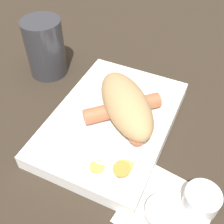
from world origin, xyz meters
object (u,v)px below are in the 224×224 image
object	(u,v)px
food_tray	(112,122)
sausage	(122,108)
condiment_cup_near	(163,216)
bread_roll	(126,104)
drink_glass	(45,48)
condiment_cup_far	(201,201)

from	to	relation	value
food_tray	sausage	xyz separation A→B (m)	(-0.01, 0.01, 0.03)
food_tray	sausage	size ratio (longest dim) A/B	2.25
condiment_cup_near	sausage	bearing A→B (deg)	-139.05
sausage	bread_roll	bearing A→B (deg)	72.81
food_tray	drink_glass	world-z (taller)	drink_glass
food_tray	sausage	distance (m)	0.03
condiment_cup_near	drink_glass	distance (m)	0.38
food_tray	condiment_cup_far	xyz separation A→B (m)	(0.08, 0.17, -0.00)
bread_roll	condiment_cup_far	xyz separation A→B (m)	(0.09, 0.15, -0.04)
food_tray	bread_roll	distance (m)	0.05
sausage	drink_glass	bearing A→B (deg)	-110.21
bread_roll	condiment_cup_near	world-z (taller)	bread_roll
bread_roll	condiment_cup_near	distance (m)	0.18
sausage	drink_glass	distance (m)	0.22
condiment_cup_far	condiment_cup_near	bearing A→B (deg)	-43.18
bread_roll	condiment_cup_near	size ratio (longest dim) A/B	3.23
food_tray	condiment_cup_far	world-z (taller)	condiment_cup_far
food_tray	bread_roll	xyz separation A→B (m)	(-0.01, 0.02, 0.04)
bread_roll	sausage	xyz separation A→B (m)	(-0.00, -0.01, -0.01)
sausage	condiment_cup_near	bearing A→B (deg)	40.95
condiment_cup_near	drink_glass	size ratio (longest dim) A/B	0.42
sausage	condiment_cup_near	xyz separation A→B (m)	(0.14, 0.12, -0.03)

